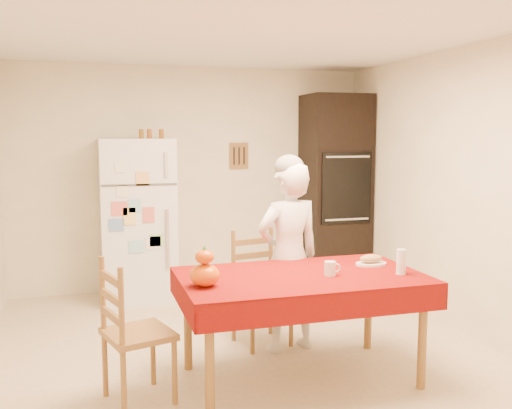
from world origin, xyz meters
name	(u,v)px	position (x,y,z in m)	size (l,w,h in m)	color
floor	(245,357)	(0.00, 0.00, 0.00)	(4.50, 4.50, 0.00)	#C2A98C
room_shell	(244,150)	(0.00, 0.00, 1.62)	(4.02, 4.52, 2.51)	white
refrigerator	(138,220)	(-0.65, 1.88, 0.85)	(0.75, 0.74, 1.70)	white
oven_cabinet	(335,190)	(1.63, 1.93, 1.10)	(0.70, 0.62, 2.20)	black
dining_table	(301,284)	(0.27, -0.50, 0.69)	(1.70, 1.00, 0.76)	brown
chair_far	(258,283)	(0.20, 0.30, 0.51)	(0.49, 0.48, 0.95)	brown
chair_left	(129,327)	(-0.92, -0.54, 0.51)	(0.50, 0.51, 0.95)	brown
seated_woman	(289,257)	(0.38, 0.06, 0.76)	(0.56, 0.37, 1.53)	silver
coffee_mug	(330,269)	(0.46, -0.59, 0.81)	(0.08, 0.08, 0.10)	white
pumpkin_lower	(205,275)	(-0.44, -0.62, 0.84)	(0.20, 0.20, 0.15)	#C33904
pumpkin_upper	(205,257)	(-0.44, -0.62, 0.96)	(0.12, 0.12, 0.09)	#E66005
wine_glass	(401,262)	(0.95, -0.69, 0.85)	(0.07, 0.07, 0.18)	white
bread_plate	(371,264)	(0.89, -0.37, 0.77)	(0.24, 0.24, 0.02)	white
bread_loaf	(371,259)	(0.89, -0.37, 0.81)	(0.18, 0.10, 0.06)	#9C734D
spice_jar_left	(141,134)	(-0.58, 1.93, 1.75)	(0.05, 0.05, 0.10)	brown
spice_jar_mid	(149,134)	(-0.50, 1.93, 1.75)	(0.05, 0.05, 0.10)	#97491B
spice_jar_right	(161,134)	(-0.38, 1.93, 1.75)	(0.05, 0.05, 0.10)	brown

